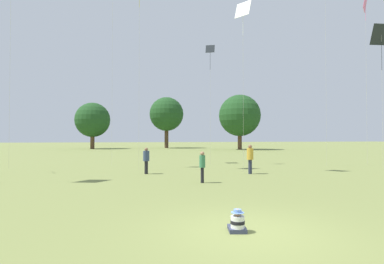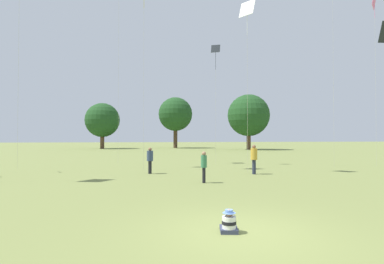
% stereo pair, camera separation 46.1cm
% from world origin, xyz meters
% --- Properties ---
extents(ground_plane, '(300.00, 300.00, 0.00)m').
position_xyz_m(ground_plane, '(0.00, 0.00, 0.00)').
color(ground_plane, olive).
extents(seated_toddler, '(0.50, 0.58, 0.54)m').
position_xyz_m(seated_toddler, '(-0.26, 0.11, 0.21)').
color(seated_toddler, '#383D56').
rests_on(seated_toddler, ground).
extents(person_standing_1, '(0.40, 0.40, 1.54)m').
position_xyz_m(person_standing_1, '(0.89, 7.69, 0.92)').
color(person_standing_1, black).
rests_on(person_standing_1, ground).
extents(person_standing_2, '(0.50, 0.50, 1.60)m').
position_xyz_m(person_standing_2, '(-1.53, 11.97, 0.95)').
color(person_standing_2, black).
rests_on(person_standing_2, ground).
extents(person_standing_3, '(0.53, 0.53, 1.79)m').
position_xyz_m(person_standing_3, '(4.68, 10.57, 1.06)').
color(person_standing_3, '#282D42').
rests_on(person_standing_3, ground).
extents(kite_3, '(0.89, 1.09, 11.12)m').
position_xyz_m(kite_3, '(4.67, 11.60, 10.31)').
color(kite_3, white).
rests_on(kite_3, ground).
extents(kite_5, '(1.23, 1.18, 14.22)m').
position_xyz_m(kite_5, '(16.55, 14.15, 13.25)').
color(kite_5, pink).
rests_on(kite_5, ground).
extents(kite_8, '(0.80, 0.57, 9.97)m').
position_xyz_m(kite_8, '(4.10, 17.25, 9.14)').
color(kite_8, '#1E2328').
rests_on(kite_8, ground).
extents(distant_tree_0, '(7.40, 7.40, 11.13)m').
position_xyz_m(distant_tree_0, '(6.21, 58.39, 7.38)').
color(distant_tree_0, '#473323').
rests_on(distant_tree_0, ground).
extents(distant_tree_1, '(7.01, 7.01, 9.38)m').
position_xyz_m(distant_tree_1, '(-9.10, 57.14, 5.85)').
color(distant_tree_1, brown).
rests_on(distant_tree_1, ground).
extents(distant_tree_2, '(7.90, 7.90, 10.43)m').
position_xyz_m(distant_tree_2, '(18.61, 46.83, 6.46)').
color(distant_tree_2, brown).
rests_on(distant_tree_2, ground).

